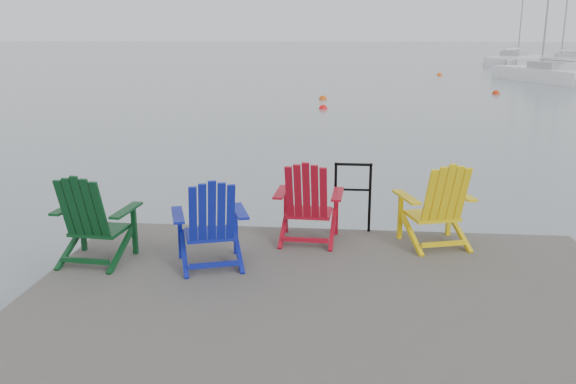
# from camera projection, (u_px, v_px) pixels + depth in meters

# --- Properties ---
(ground) EXTENTS (400.00, 400.00, 0.00)m
(ground) POSITION_uv_depth(u_px,v_px,m) (325.00, 362.00, 5.71)
(ground) COLOR slate
(ground) RESTS_ON ground
(dock) EXTENTS (6.00, 5.00, 1.40)m
(dock) POSITION_uv_depth(u_px,v_px,m) (325.00, 329.00, 5.62)
(dock) COLOR #282624
(dock) RESTS_ON ground
(handrail) EXTENTS (0.48, 0.04, 0.90)m
(handrail) POSITION_uv_depth(u_px,v_px,m) (353.00, 190.00, 7.78)
(handrail) COLOR black
(handrail) RESTS_ON dock
(chair_green) EXTENTS (0.87, 0.81, 1.03)m
(chair_green) POSITION_uv_depth(u_px,v_px,m) (93.00, 218.00, 6.70)
(chair_green) COLOR #093316
(chair_green) RESTS_ON dock
(chair_blue) EXTENTS (0.95, 0.91, 1.01)m
(chair_blue) POSITION_uv_depth(u_px,v_px,m) (210.00, 222.00, 6.59)
(chair_blue) COLOR navy
(chair_blue) RESTS_ON dock
(chair_red) EXTENTS (0.85, 0.79, 1.03)m
(chair_red) POSITION_uv_depth(u_px,v_px,m) (308.00, 201.00, 7.37)
(chair_red) COLOR maroon
(chair_red) RESTS_ON dock
(chair_yellow) EXTENTS (0.97, 0.93, 1.04)m
(chair_yellow) POSITION_uv_depth(u_px,v_px,m) (438.00, 204.00, 7.23)
(chair_yellow) COLOR yellow
(chair_yellow) RESTS_ON dock
(sailboat_near) EXTENTS (4.74, 8.78, 11.74)m
(sailboat_near) POSITION_uv_depth(u_px,v_px,m) (545.00, 76.00, 38.06)
(sailboat_near) COLOR white
(sailboat_near) RESTS_ON ground
(sailboat_mid) EXTENTS (7.64, 9.97, 13.76)m
(sailboat_mid) POSITION_uv_depth(u_px,v_px,m) (515.00, 60.00, 59.22)
(sailboat_mid) COLOR silver
(sailboat_mid) RESTS_ON ground
(sailboat_far) EXTENTS (8.39, 3.23, 11.32)m
(sailboat_far) POSITION_uv_depth(u_px,v_px,m) (566.00, 64.00, 52.63)
(sailboat_far) COLOR silver
(sailboat_far) RESTS_ON ground
(buoy_a) EXTENTS (0.34, 0.34, 0.34)m
(buoy_a) POSITION_uv_depth(u_px,v_px,m) (323.00, 109.00, 24.59)
(buoy_a) COLOR red
(buoy_a) RESTS_ON ground
(buoy_b) EXTENTS (0.36, 0.36, 0.36)m
(buoy_b) POSITION_uv_depth(u_px,v_px,m) (323.00, 99.00, 28.08)
(buoy_b) COLOR #D34D0C
(buoy_b) RESTS_ON ground
(buoy_c) EXTENTS (0.38, 0.38, 0.38)m
(buoy_c) POSITION_uv_depth(u_px,v_px,m) (496.00, 94.00, 30.50)
(buoy_c) COLOR red
(buoy_c) RESTS_ON ground
(buoy_d) EXTENTS (0.40, 0.40, 0.40)m
(buoy_d) POSITION_uv_depth(u_px,v_px,m) (439.00, 75.00, 43.60)
(buoy_d) COLOR #F5550E
(buoy_d) RESTS_ON ground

